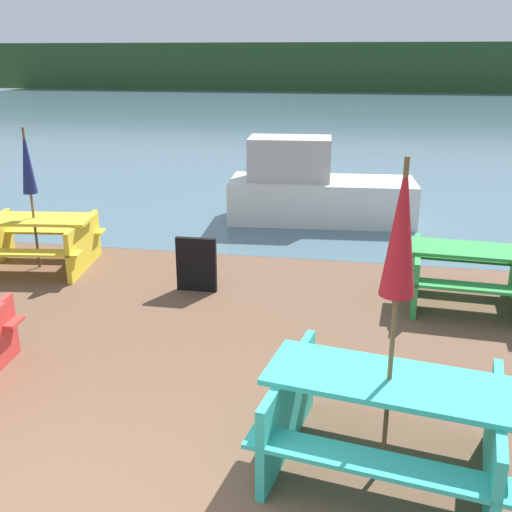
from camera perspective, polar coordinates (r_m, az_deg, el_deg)
water at (r=34.13m, az=7.54°, el=13.37°), size 60.00×50.00×0.00m
far_treeline at (r=53.98m, az=8.91°, el=17.35°), size 80.00×1.60×4.00m
picnic_table_teal at (r=4.80m, az=12.31°, el=-14.58°), size 2.04×1.66×0.80m
picnic_table_green at (r=8.12m, az=19.55°, el=-1.34°), size 1.67×1.49×0.75m
picnic_table_yellow at (r=9.56m, az=-20.20°, el=1.62°), size 1.87×1.59×0.78m
umbrella_navy at (r=9.31m, az=-20.97°, el=8.25°), size 0.21×0.21×2.10m
umbrella_crimson at (r=4.20m, az=13.65°, el=2.13°), size 0.25×0.25×2.45m
boat at (r=11.61m, az=5.57°, el=6.22°), size 3.59×1.58×1.60m
signboard at (r=8.14m, az=-5.70°, el=-0.81°), size 0.55×0.08×0.75m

